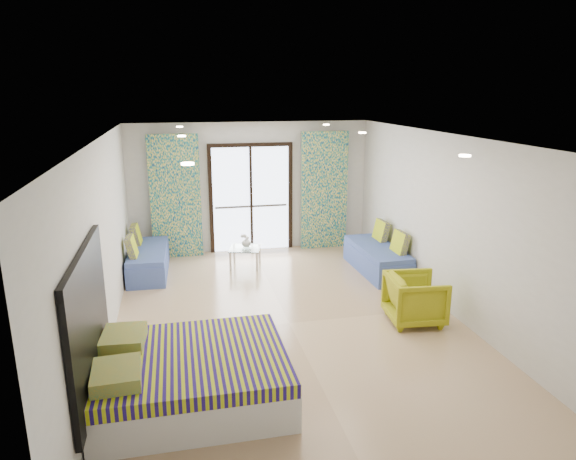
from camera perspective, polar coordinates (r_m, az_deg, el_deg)
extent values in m
cube|color=black|center=(10.64, -4.23, 9.42)|extent=(1.76, 0.08, 0.08)
cube|color=black|center=(10.73, -8.56, 3.17)|extent=(0.08, 0.08, 2.20)
cube|color=black|center=(10.96, 0.25, 3.60)|extent=(0.08, 0.08, 2.20)
cube|color=black|center=(10.81, -4.11, 3.40)|extent=(0.05, 0.06, 2.20)
cube|color=#595451|center=(10.86, -4.11, 2.65)|extent=(1.52, 0.03, 0.04)
cube|color=beige|center=(10.54, -12.40, 3.60)|extent=(1.00, 0.10, 2.50)
cube|color=beige|center=(10.97, 4.04, 4.38)|extent=(1.00, 0.10, 2.50)
cylinder|color=#FFE0B2|center=(4.81, -11.10, 7.24)|extent=(0.12, 0.12, 0.02)
cylinder|color=#FFE0B2|center=(5.62, 19.06, 7.82)|extent=(0.12, 0.12, 0.02)
cylinder|color=#FFE0B2|center=(7.79, -11.74, 10.19)|extent=(0.12, 0.12, 0.02)
cylinder|color=#FFE0B2|center=(8.31, 8.26, 10.65)|extent=(0.12, 0.12, 0.02)
cylinder|color=#FFE0B2|center=(9.78, -11.96, 11.16)|extent=(0.12, 0.12, 0.02)
cylinder|color=#FFE0B2|center=(10.21, 4.28, 11.60)|extent=(0.12, 0.12, 0.02)
cube|color=black|center=(5.66, -21.26, -9.45)|extent=(0.06, 2.10, 1.50)
cube|color=silver|center=(6.81, -19.84, -5.13)|extent=(0.02, 0.10, 0.10)
cube|color=silver|center=(5.98, -10.44, -16.41)|extent=(2.05, 1.64, 0.41)
cube|color=navy|center=(5.83, -10.58, -14.05)|extent=(2.03, 1.67, 0.15)
cube|color=#1D835E|center=(5.47, -18.51, -15.01)|extent=(0.49, 0.59, 0.14)
cube|color=#1D835E|center=(6.15, -17.80, -11.39)|extent=(0.50, 0.59, 0.14)
cube|color=#42589D|center=(9.94, -15.18, -3.60)|extent=(0.73, 1.74, 0.38)
cube|color=#42589D|center=(9.87, -15.28, -2.29)|extent=(0.71, 1.71, 0.10)
cube|color=navy|center=(9.45, -17.00, -1.81)|extent=(0.21, 0.44, 0.40)
cube|color=navy|center=(10.22, -16.53, -0.51)|extent=(0.21, 0.44, 0.40)
cube|color=#42589D|center=(9.84, 9.84, -3.45)|extent=(0.74, 1.80, 0.40)
cube|color=#42589D|center=(9.76, 9.91, -2.08)|extent=(0.72, 1.76, 0.10)
cube|color=navy|center=(9.44, 12.34, -1.37)|extent=(0.21, 0.45, 0.41)
cube|color=navy|center=(10.16, 10.32, -0.07)|extent=(0.21, 0.45, 0.41)
cylinder|color=silver|center=(9.78, -6.42, -3.49)|extent=(0.06, 0.06, 0.37)
cylinder|color=silver|center=(9.72, -3.47, -3.55)|extent=(0.06, 0.06, 0.37)
cylinder|color=silver|center=(10.26, -5.99, -2.58)|extent=(0.06, 0.06, 0.37)
cylinder|color=silver|center=(10.19, -3.18, -2.63)|extent=(0.06, 0.06, 0.37)
cube|color=#8CA59E|center=(9.93, -4.79, -2.03)|extent=(0.71, 0.71, 0.02)
sphere|color=white|center=(9.86, -4.55, -0.89)|extent=(0.07, 0.07, 0.07)
sphere|color=white|center=(9.91, -4.78, -0.71)|extent=(0.07, 0.07, 0.07)
sphere|color=white|center=(9.86, -5.09, -0.67)|extent=(0.07, 0.07, 0.07)
sphere|color=white|center=(9.81, -4.86, -0.65)|extent=(0.07, 0.07, 0.07)
imported|color=white|center=(9.97, -4.65, -1.33)|extent=(0.20, 0.21, 0.19)
imported|color=#A0A215|center=(7.80, 13.96, -7.19)|extent=(0.79, 0.84, 0.79)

